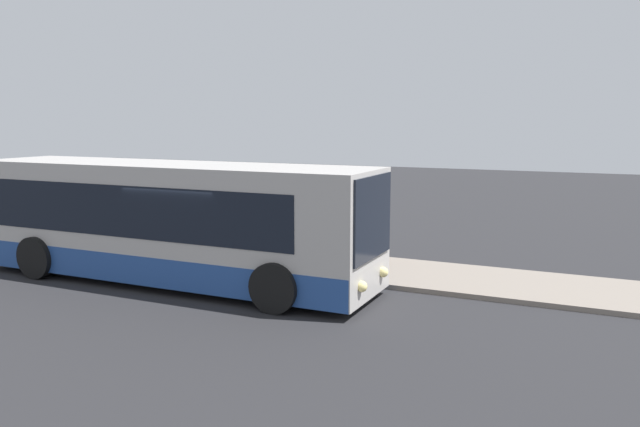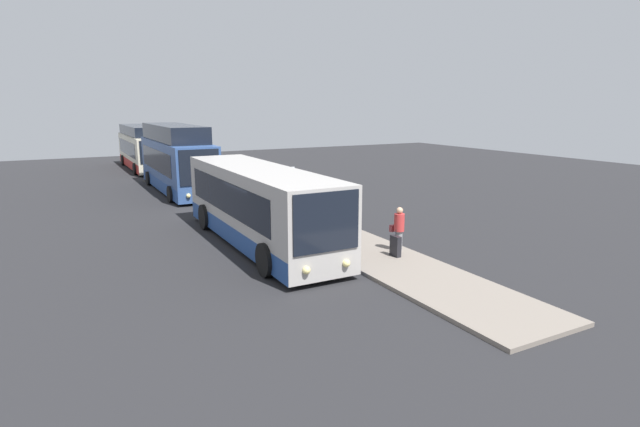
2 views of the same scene
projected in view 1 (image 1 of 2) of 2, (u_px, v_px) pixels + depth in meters
name	position (u px, v px, depth m)	size (l,w,h in m)	color
ground	(200.00, 286.00, 15.40)	(80.00, 80.00, 0.00)	#232326
platform	(262.00, 258.00, 18.15)	(20.00, 2.94, 0.13)	slate
bus_lead	(168.00, 223.00, 15.64)	(10.92, 2.76, 2.99)	#B2ADA8
passenger_boarding	(296.00, 233.00, 16.39)	(0.49, 0.49, 1.82)	#2D2D33
passenger_waiting	(249.00, 220.00, 18.85)	(0.56, 0.39, 1.74)	#4C476B
passenger_with_bags	(362.00, 229.00, 17.75)	(0.60, 0.44, 1.61)	gray
suitcase	(373.00, 251.00, 17.14)	(0.45, 0.19, 0.97)	black
sign_post	(147.00, 197.00, 18.99)	(0.10, 0.73, 2.49)	#4C4C51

